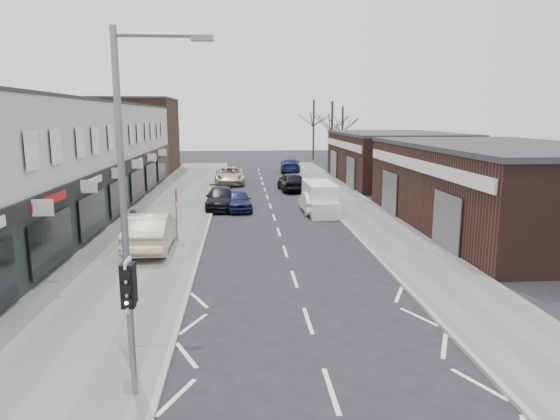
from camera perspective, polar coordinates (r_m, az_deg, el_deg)
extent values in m
plane|color=black|center=(13.94, 4.34, -15.71)|extent=(160.00, 160.00, 0.00)
cube|color=slate|center=(35.20, -12.16, 0.39)|extent=(5.50, 64.00, 0.12)
cube|color=slate|center=(35.72, 8.13, 0.67)|extent=(3.50, 64.00, 0.12)
cube|color=beige|center=(33.96, -24.36, 5.26)|extent=(8.00, 41.00, 7.10)
cube|color=#422B1C|center=(58.52, -15.95, 8.11)|extent=(8.00, 10.00, 8.00)
cube|color=#371E19|center=(30.31, 24.16, 2.26)|extent=(10.00, 18.00, 4.50)
cube|color=#371E19|center=(48.70, 12.94, 5.75)|extent=(10.00, 16.00, 4.50)
cylinder|color=slate|center=(11.56, -16.60, -13.07)|extent=(0.12, 0.12, 3.00)
cube|color=silver|center=(11.18, -16.89, -8.12)|extent=(0.05, 0.55, 1.10)
cube|color=black|center=(11.07, -17.02, -8.32)|extent=(0.28, 0.22, 0.95)
sphere|color=#0CE533|center=(11.06, -17.07, -9.99)|extent=(0.18, 0.18, 0.18)
cube|color=black|center=(11.29, -16.76, -7.93)|extent=(0.26, 0.20, 0.90)
cylinder|color=slate|center=(12.03, -17.45, 0.29)|extent=(0.16, 0.16, 8.00)
cylinder|color=slate|center=(11.81, -14.03, 18.82)|extent=(1.80, 0.10, 0.10)
cube|color=slate|center=(11.69, -8.91, 18.84)|extent=(0.50, 0.22, 0.12)
cylinder|color=slate|center=(25.02, -11.75, -0.67)|extent=(0.07, 0.07, 2.50)
cube|color=white|center=(24.90, -11.69, 0.69)|extent=(0.04, 0.45, 0.25)
cube|color=white|center=(32.71, 4.52, 1.45)|extent=(1.83, 4.29, 1.94)
cube|color=white|center=(30.37, 5.24, -0.17)|extent=(1.73, 0.77, 1.02)
cylinder|color=black|center=(31.26, 3.49, -0.17)|extent=(0.20, 0.65, 0.65)
cylinder|color=black|center=(31.52, 6.34, -0.13)|extent=(0.20, 0.65, 0.65)
cylinder|color=black|center=(34.17, 2.81, 0.76)|extent=(0.20, 0.65, 0.65)
cylinder|color=black|center=(34.40, 5.43, 0.80)|extent=(0.20, 0.65, 0.65)
imported|color=beige|center=(23.78, -14.54, -2.33)|extent=(1.92, 5.26, 1.72)
imported|color=black|center=(24.17, -16.40, -2.05)|extent=(0.76, 0.59, 1.86)
imported|color=#121A3A|center=(33.35, -4.76, 1.13)|extent=(1.92, 4.13, 1.37)
imported|color=black|center=(34.10, -6.77, 1.35)|extent=(2.08, 4.95, 1.43)
imported|color=#B8B193|center=(46.54, -5.77, 3.94)|extent=(2.71, 5.73, 1.58)
imported|color=white|center=(32.67, 3.87, 0.94)|extent=(1.52, 4.18, 1.37)
imported|color=black|center=(41.94, 1.32, 3.28)|extent=(2.26, 4.85, 1.61)
imported|color=#161F46|center=(56.29, 1.18, 5.14)|extent=(2.62, 5.52, 1.55)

